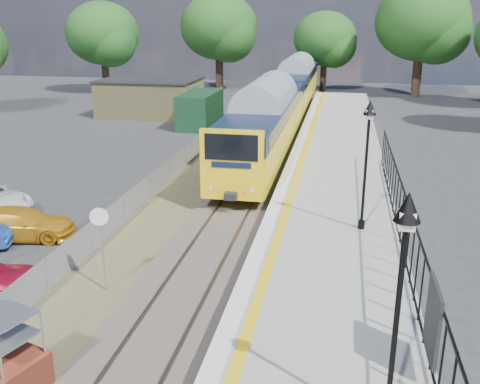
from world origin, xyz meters
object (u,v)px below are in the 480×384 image
(train, at_px, (285,96))
(brick_plinth, at_px, (8,358))
(victorian_lamp_south, at_px, (403,261))
(car_yellow, at_px, (20,224))
(speed_sign, at_px, (101,236))
(victorian_lamp_north, at_px, (368,135))

(train, xyz_separation_m, brick_plinth, (-2.50, -32.59, -1.34))
(victorian_lamp_south, distance_m, brick_plinth, 8.67)
(brick_plinth, height_order, car_yellow, brick_plinth)
(train, height_order, car_yellow, train)
(speed_sign, relative_size, car_yellow, 0.67)
(victorian_lamp_south, relative_size, victorian_lamp_north, 1.00)
(victorian_lamp_north, relative_size, brick_plinth, 2.21)
(speed_sign, bearing_deg, victorian_lamp_north, 12.23)
(victorian_lamp_south, height_order, victorian_lamp_north, same)
(victorian_lamp_south, distance_m, train, 33.62)
(brick_plinth, bearing_deg, train, 85.61)
(train, bearing_deg, speed_sign, -95.16)
(victorian_lamp_south, bearing_deg, speed_sign, 145.87)
(train, height_order, brick_plinth, train)
(victorian_lamp_north, distance_m, speed_sign, 9.36)
(victorian_lamp_south, relative_size, speed_sign, 1.65)
(car_yellow, bearing_deg, victorian_lamp_south, -135.65)
(victorian_lamp_south, relative_size, train, 0.11)
(train, xyz_separation_m, car_yellow, (-7.48, -24.32, -1.74))
(victorian_lamp_north, bearing_deg, car_yellow, -174.61)
(brick_plinth, distance_m, speed_sign, 4.98)
(brick_plinth, height_order, speed_sign, speed_sign)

